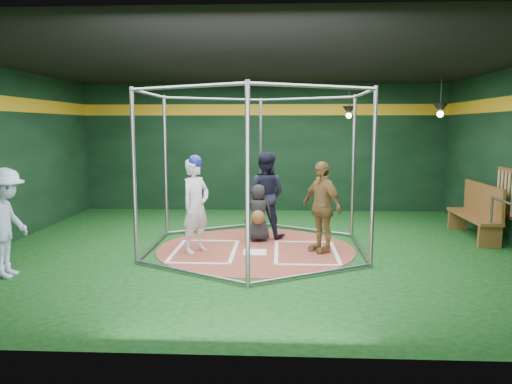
{
  "coord_description": "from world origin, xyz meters",
  "views": [
    {
      "loc": [
        0.47,
        -9.38,
        2.36
      ],
      "look_at": [
        0.0,
        0.1,
        1.1
      ],
      "focal_mm": 35.0,
      "sensor_mm": 36.0,
      "label": 1
    }
  ],
  "objects_px": {
    "dugout_bench": "(478,210)",
    "umpire": "(265,195)",
    "batter_figure": "(196,204)",
    "visitor_leopard": "(321,207)"
  },
  "relations": [
    {
      "from": "batter_figure",
      "to": "umpire",
      "type": "distance_m",
      "value": 1.83
    },
    {
      "from": "visitor_leopard",
      "to": "umpire",
      "type": "bearing_deg",
      "value": -172.94
    },
    {
      "from": "visitor_leopard",
      "to": "batter_figure",
      "type": "bearing_deg",
      "value": -121.97
    },
    {
      "from": "dugout_bench",
      "to": "batter_figure",
      "type": "bearing_deg",
      "value": -165.12
    },
    {
      "from": "umpire",
      "to": "visitor_leopard",
      "type": "bearing_deg",
      "value": 148.65
    },
    {
      "from": "visitor_leopard",
      "to": "dugout_bench",
      "type": "height_order",
      "value": "visitor_leopard"
    },
    {
      "from": "batter_figure",
      "to": "visitor_leopard",
      "type": "height_order",
      "value": "batter_figure"
    },
    {
      "from": "visitor_leopard",
      "to": "umpire",
      "type": "xyz_separation_m",
      "value": [
        -1.09,
        1.17,
        0.05
      ]
    },
    {
      "from": "dugout_bench",
      "to": "umpire",
      "type": "bearing_deg",
      "value": -177.56
    },
    {
      "from": "batter_figure",
      "to": "visitor_leopard",
      "type": "xyz_separation_m",
      "value": [
        2.34,
        0.17,
        -0.05
      ]
    }
  ]
}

